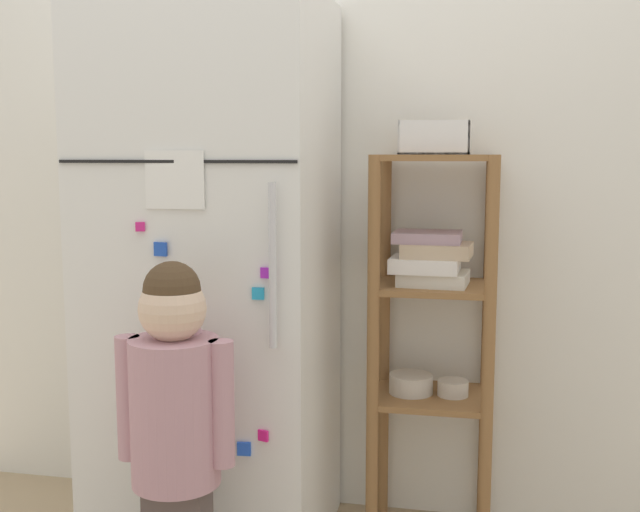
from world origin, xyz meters
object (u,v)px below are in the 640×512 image
Objects in this scene: child_standing at (175,410)px; fruit_bin at (435,141)px; pantry_shelf_unit at (432,307)px; refrigerator at (215,278)px.

fruit_bin reaches higher than child_standing.
pantry_shelf_unit is 5.82× the size of fruit_bin.
refrigerator is 1.38× the size of pantry_shelf_unit.
refrigerator is at bearing -168.65° from fruit_bin.
fruit_bin is at bearing 11.35° from refrigerator.
fruit_bin is (0.64, 0.13, 0.40)m from refrigerator.
pantry_shelf_unit is (0.64, 0.14, -0.09)m from refrigerator.
child_standing is at bearing -83.57° from refrigerator.
child_standing is at bearing -134.72° from pantry_shelf_unit.
pantry_shelf_unit is at bearing 11.98° from refrigerator.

